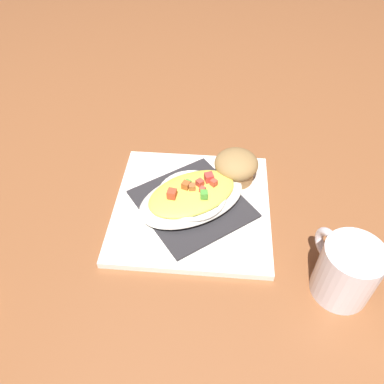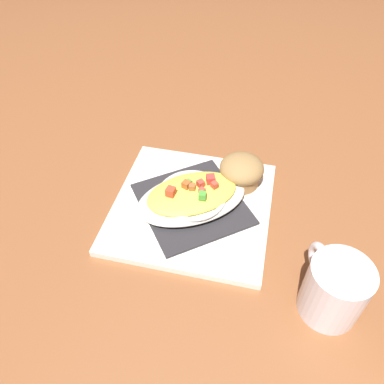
{
  "view_description": "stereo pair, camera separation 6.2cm",
  "coord_description": "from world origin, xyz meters",
  "views": [
    {
      "loc": [
        -0.14,
        0.42,
        0.49
      ],
      "look_at": [
        0.0,
        0.0,
        0.04
      ],
      "focal_mm": 35.83,
      "sensor_mm": 36.0,
      "label": 1
    },
    {
      "loc": [
        -0.19,
        0.39,
        0.49
      ],
      "look_at": [
        0.0,
        0.0,
        0.04
      ],
      "focal_mm": 35.83,
      "sensor_mm": 36.0,
      "label": 2
    }
  ],
  "objects": [
    {
      "name": "square_plate",
      "position": [
        0.0,
        0.0,
        0.01
      ],
      "size": [
        0.31,
        0.31,
        0.01
      ],
      "primitive_type": "cube",
      "rotation": [
        0.0,
        0.0,
        0.23
      ],
      "color": "white",
      "rests_on": "ground_plane"
    },
    {
      "name": "folded_napkin",
      "position": [
        0.0,
        0.0,
        0.01
      ],
      "size": [
        0.23,
        0.23,
        0.0
      ],
      "primitive_type": "cube",
      "rotation": [
        0.0,
        0.0,
        0.89
      ],
      "color": "#2A292C",
      "rests_on": "square_plate"
    },
    {
      "name": "gratin_dish",
      "position": [
        -0.0,
        -0.0,
        0.03
      ],
      "size": [
        0.21,
        0.21,
        0.05
      ],
      "color": "silver",
      "rests_on": "folded_napkin"
    },
    {
      "name": "coffee_mug",
      "position": [
        -0.25,
        0.08,
        0.04
      ],
      "size": [
        0.09,
        0.1,
        0.09
      ],
      "color": "white",
      "rests_on": "ground_plane"
    },
    {
      "name": "muffin",
      "position": [
        -0.05,
        -0.09,
        0.04
      ],
      "size": [
        0.08,
        0.08,
        0.05
      ],
      "color": "#9B6F40",
      "rests_on": "square_plate"
    },
    {
      "name": "ground_plane",
      "position": [
        0.0,
        0.0,
        0.0
      ],
      "size": [
        2.6,
        2.6,
        0.0
      ],
      "primitive_type": "plane",
      "color": "brown"
    }
  ]
}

